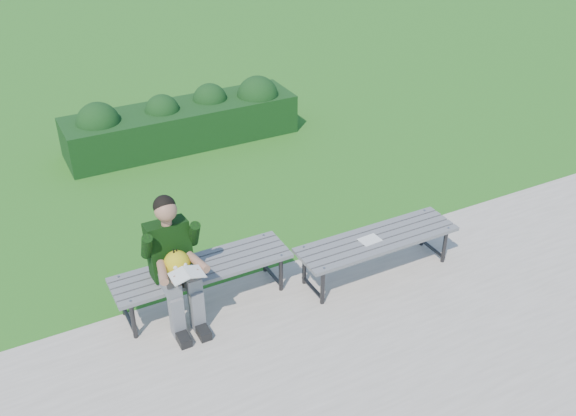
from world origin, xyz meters
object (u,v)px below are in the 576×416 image
(bench_right, at_px, (377,242))
(seated_boy, at_px, (174,259))
(hedge, at_px, (184,120))
(bench_left, at_px, (202,270))
(paper_sheet, at_px, (370,240))

(bench_right, xyz_separation_m, seated_boy, (-2.13, 0.30, 0.30))
(hedge, relative_size, bench_right, 1.94)
(bench_left, bearing_deg, hedge, 72.91)
(bench_right, bearing_deg, hedge, 99.42)
(hedge, xyz_separation_m, bench_left, (-1.15, -3.73, 0.03))
(bench_right, relative_size, paper_sheet, 7.85)
(hedge, distance_m, bench_left, 3.90)
(hedge, relative_size, seated_boy, 2.66)
(hedge, bearing_deg, seated_boy, -110.71)
(hedge, height_order, paper_sheet, hedge)
(hedge, bearing_deg, paper_sheet, -81.94)
(seated_boy, bearing_deg, bench_right, -7.89)
(bench_left, relative_size, bench_right, 1.00)
(bench_right, height_order, seated_boy, seated_boy)
(paper_sheet, bearing_deg, seated_boy, 171.73)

